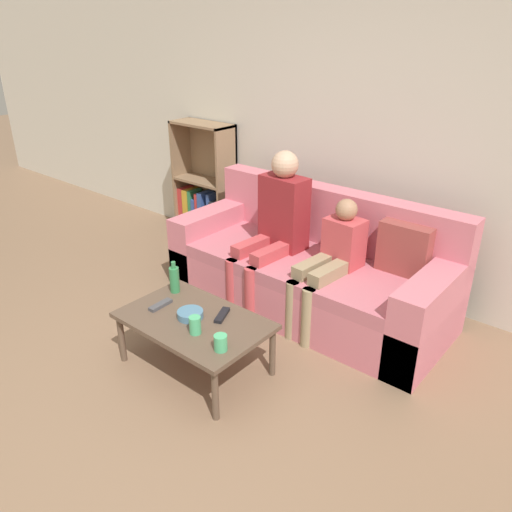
# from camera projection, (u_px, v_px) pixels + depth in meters

# --- Properties ---
(ground_plane) EXTENTS (22.00, 22.00, 0.00)m
(ground_plane) POSITION_uv_depth(u_px,v_px,m) (138.00, 439.00, 2.68)
(ground_plane) COLOR #84664C
(wall_back) EXTENTS (12.00, 0.06, 2.60)m
(wall_back) POSITION_uv_depth(u_px,v_px,m) (374.00, 128.00, 3.80)
(wall_back) COLOR beige
(wall_back) RESTS_ON ground_plane
(couch) EXTENTS (2.16, 0.88, 0.88)m
(couch) POSITION_uv_depth(u_px,v_px,m) (311.00, 272.00, 3.83)
(couch) COLOR #D1707F
(couch) RESTS_ON ground_plane
(bookshelf) EXTENTS (0.64, 0.28, 1.18)m
(bookshelf) POSITION_uv_depth(u_px,v_px,m) (205.00, 197.00, 5.05)
(bookshelf) COLOR #8E7051
(bookshelf) RESTS_ON ground_plane
(coffee_table) EXTENTS (0.92, 0.59, 0.37)m
(coffee_table) POSITION_uv_depth(u_px,v_px,m) (194.00, 324.00, 3.10)
(coffee_table) COLOR brown
(coffee_table) RESTS_ON ground_plane
(person_adult) EXTENTS (0.37, 0.63, 1.19)m
(person_adult) POSITION_uv_depth(u_px,v_px,m) (277.00, 219.00, 3.77)
(person_adult) COLOR #C6474C
(person_adult) RESTS_ON ground_plane
(person_child) EXTENTS (0.30, 0.63, 0.93)m
(person_child) POSITION_uv_depth(u_px,v_px,m) (331.00, 258.00, 3.49)
(person_child) COLOR #9E8966
(person_child) RESTS_ON ground_plane
(cup_near) EXTENTS (0.07, 0.07, 0.11)m
(cup_near) POSITION_uv_depth(u_px,v_px,m) (195.00, 325.00, 2.92)
(cup_near) COLOR #4CB77A
(cup_near) RESTS_ON coffee_table
(cup_far) EXTENTS (0.08, 0.08, 0.09)m
(cup_far) POSITION_uv_depth(u_px,v_px,m) (221.00, 343.00, 2.77)
(cup_far) COLOR #4CB77A
(cup_far) RESTS_ON coffee_table
(tv_remote_0) EXTENTS (0.06, 0.17, 0.02)m
(tv_remote_0) POSITION_uv_depth(u_px,v_px,m) (161.00, 305.00, 3.22)
(tv_remote_0) COLOR #47474C
(tv_remote_0) RESTS_ON coffee_table
(tv_remote_1) EXTENTS (0.11, 0.17, 0.02)m
(tv_remote_1) POSITION_uv_depth(u_px,v_px,m) (222.00, 315.00, 3.10)
(tv_remote_1) COLOR black
(tv_remote_1) RESTS_ON coffee_table
(snack_bowl) EXTENTS (0.16, 0.16, 0.05)m
(snack_bowl) POSITION_uv_depth(u_px,v_px,m) (190.00, 314.00, 3.09)
(snack_bowl) COLOR teal
(snack_bowl) RESTS_ON coffee_table
(bottle) EXTENTS (0.07, 0.07, 0.22)m
(bottle) POSITION_uv_depth(u_px,v_px,m) (174.00, 279.00, 3.36)
(bottle) COLOR #33844C
(bottle) RESTS_ON coffee_table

